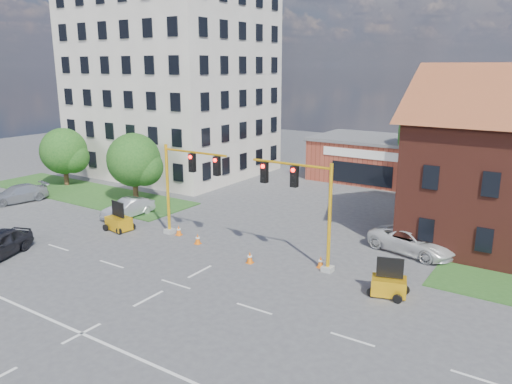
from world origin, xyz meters
TOP-DOWN VIEW (x-y plane):
  - ground at (0.00, 0.00)m, footprint 120.00×120.00m
  - grass_verge_nw at (-20.00, 10.00)m, footprint 22.00×6.00m
  - lane_markings at (0.00, -3.00)m, footprint 60.00×36.00m
  - office_block at (-20.00, 21.90)m, footprint 18.40×15.40m
  - brick_shop at (0.00, 29.98)m, footprint 12.40×8.40m
  - tree_large at (6.85, 27.08)m, footprint 7.27×6.92m
  - tree_nw_front at (-13.77, 10.58)m, footprint 4.69×4.47m
  - tree_nw_rear at (-23.78, 11.08)m, footprint 4.60×4.38m
  - signal_mast_west at (-4.36, 6.00)m, footprint 5.30×0.60m
  - signal_mast_east at (4.36, 6.00)m, footprint 5.30×0.60m
  - trailer_west at (-9.38, 4.50)m, footprint 1.92×1.44m
  - trailer_east at (9.88, 4.90)m, footprint 1.96×1.59m
  - cone_a at (-5.19, 6.04)m, footprint 0.40×0.40m
  - cone_b at (-2.99, 5.41)m, footprint 0.40×0.40m
  - cone_c at (1.64, 4.61)m, footprint 0.40×0.40m
  - cone_d at (5.42, 6.27)m, footprint 0.40×0.40m
  - pickup_white at (9.11, 11.51)m, footprint 5.87×3.74m
  - sedan_silver_front at (-11.25, 7.09)m, footprint 1.65×4.30m
  - sedan_silver_rear at (-22.32, 4.92)m, footprint 3.00×5.25m

SIDE VIEW (x-z plane):
  - ground at x=0.00m, z-range 0.00..0.00m
  - lane_markings at x=0.00m, z-range 0.00..0.01m
  - grass_verge_nw at x=-20.00m, z-range 0.00..0.08m
  - cone_a at x=-5.19m, z-range -0.01..0.69m
  - cone_b at x=-2.99m, z-range -0.01..0.69m
  - cone_c at x=1.64m, z-range -0.01..0.69m
  - cone_d at x=5.42m, z-range -0.01..0.69m
  - trailer_east at x=9.88m, z-range -0.36..1.57m
  - trailer_west at x=-9.38m, z-range -0.37..1.62m
  - sedan_silver_front at x=-11.25m, z-range 0.00..1.40m
  - sedan_silver_rear at x=-22.32m, z-range 0.00..1.43m
  - pickup_white at x=9.11m, z-range 0.00..1.51m
  - brick_shop at x=0.00m, z-range 0.01..4.31m
  - tree_nw_rear at x=-23.78m, z-range 0.44..6.00m
  - tree_nw_front at x=-13.77m, z-range 0.54..6.40m
  - signal_mast_west at x=-4.36m, z-range 0.82..7.02m
  - signal_mast_east at x=4.36m, z-range 0.82..7.02m
  - tree_large at x=6.85m, z-range 0.83..9.89m
  - office_block at x=-20.00m, z-range 0.01..20.61m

